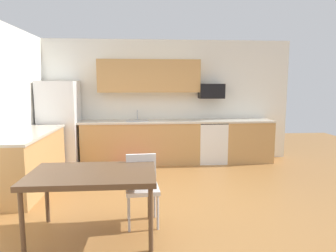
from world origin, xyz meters
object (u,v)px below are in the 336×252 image
Objects in this scene: microwave at (211,91)px; oven_range at (211,142)px; chair_near_table at (142,183)px; refrigerator at (60,124)px; dining_table at (93,177)px.

oven_range is at bearing -90.00° from microwave.
oven_range reaches higher than chair_near_table.
refrigerator is at bearing -178.59° from oven_range.
oven_range is 1.07× the size of chair_near_table.
chair_near_table is (-1.52, -2.98, -1.07)m from microwave.
oven_range is at bearing 62.22° from chair_near_table.
refrigerator is 3.32m from microwave.
dining_table is (-2.06, -3.19, 0.24)m from oven_range.
refrigerator is at bearing 121.67° from chair_near_table.
microwave is at bearing 63.02° from chair_near_table.
chair_near_table is at bearing -117.78° from oven_range.
dining_table is at bearing -122.88° from oven_range.
refrigerator reaches higher than chair_near_table.
microwave is (3.25, 0.18, 0.68)m from refrigerator.
refrigerator is 3.32× the size of microwave.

